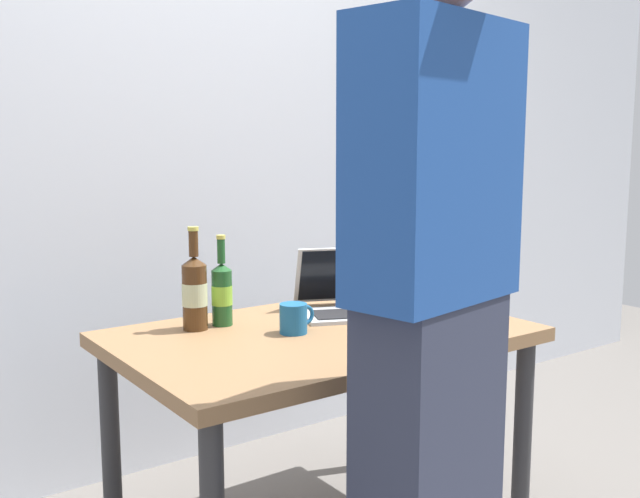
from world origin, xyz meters
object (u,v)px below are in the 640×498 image
laptop (352,297)px  person_figure (432,308)px  beer_bottle_green (222,292)px  beer_bottle_amber (195,291)px  coffee_mug (294,318)px

laptop → person_figure: (-0.37, -0.76, 0.15)m
beer_bottle_green → person_figure: size_ratio=0.16×
beer_bottle_green → beer_bottle_amber: (-0.09, -0.00, 0.01)m
laptop → beer_bottle_amber: 0.55m
person_figure → coffee_mug: bearing=84.8°
beer_bottle_green → beer_bottle_amber: 0.09m
beer_bottle_green → beer_bottle_amber: beer_bottle_amber is taller
person_figure → coffee_mug: person_figure is taller
beer_bottle_green → coffee_mug: 0.26m
person_figure → coffee_mug: 0.66m
laptop → beer_bottle_amber: bearing=170.2°
laptop → coffee_mug: laptop is taller
laptop → beer_bottle_amber: size_ratio=1.40×
coffee_mug → person_figure: bearing=-95.2°
beer_bottle_amber → person_figure: 0.87m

